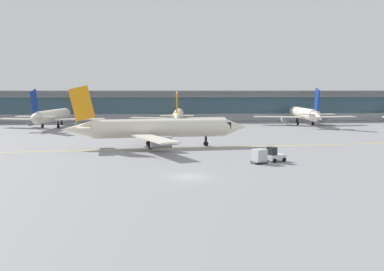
# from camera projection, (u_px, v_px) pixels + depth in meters

# --- Properties ---
(ground_plane) EXTENTS (400.00, 400.00, 0.00)m
(ground_plane) POSITION_uv_depth(u_px,v_px,m) (189.00, 177.00, 50.12)
(ground_plane) COLOR gray
(taxiway_centreline_stripe) EXTENTS (109.43, 11.89, 0.01)m
(taxiway_centreline_stripe) POSITION_uv_depth(u_px,v_px,m) (160.00, 149.00, 74.10)
(taxiway_centreline_stripe) COLOR yellow
(taxiway_centreline_stripe) RESTS_ON ground_plane
(terminal_concourse) EXTENTS (217.33, 11.00, 9.60)m
(terminal_concourse) POSITION_uv_depth(u_px,v_px,m) (169.00, 105.00, 141.86)
(terminal_concourse) COLOR #9EA3A8
(terminal_concourse) RESTS_ON ground_plane
(gate_airplane_1) EXTENTS (28.20, 30.46, 10.09)m
(gate_airplane_1) POSITION_uv_depth(u_px,v_px,m) (52.00, 116.00, 115.50)
(gate_airplane_1) COLOR silver
(gate_airplane_1) RESTS_ON ground_plane
(gate_airplane_2) EXTENTS (26.58, 28.65, 9.49)m
(gate_airplane_2) POSITION_uv_depth(u_px,v_px,m) (178.00, 115.00, 122.07)
(gate_airplane_2) COLOR silver
(gate_airplane_2) RESTS_ON ground_plane
(gate_airplane_3) EXTENTS (28.91, 31.18, 10.32)m
(gate_airplane_3) POSITION_uv_depth(u_px,v_px,m) (304.00, 114.00, 124.35)
(gate_airplane_3) COLOR silver
(gate_airplane_3) RESTS_ON ground_plane
(taxiing_regional_jet) EXTENTS (31.97, 29.56, 10.58)m
(taxiing_regional_jet) POSITION_uv_depth(u_px,v_px,m) (158.00, 129.00, 75.69)
(taxiing_regional_jet) COLOR silver
(taxiing_regional_jet) RESTS_ON ground_plane
(baggage_tug) EXTENTS (2.95, 2.47, 2.10)m
(baggage_tug) POSITION_uv_depth(u_px,v_px,m) (275.00, 155.00, 60.36)
(baggage_tug) COLOR silver
(baggage_tug) RESTS_ON ground_plane
(cargo_dolly_lead) EXTENTS (2.59, 2.36, 1.94)m
(cargo_dolly_lead) POSITION_uv_depth(u_px,v_px,m) (259.00, 156.00, 58.99)
(cargo_dolly_lead) COLOR #595B60
(cargo_dolly_lead) RESTS_ON ground_plane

